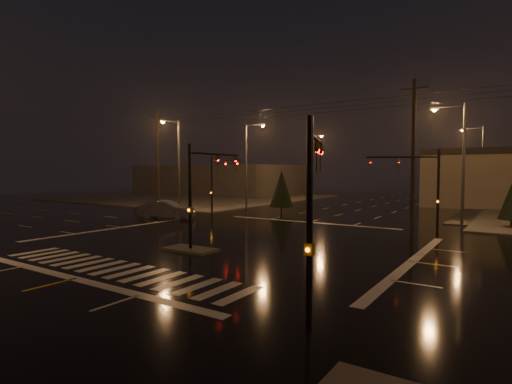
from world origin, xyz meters
The scene contains 21 objects.
ground centered at (0.00, 0.00, 0.00)m, with size 140.00×140.00×0.00m, color black.
sidewalk_nw centered at (-30.00, 30.00, 0.06)m, with size 36.00×36.00×0.12m, color #413F3A.
median_island centered at (0.00, -4.00, 0.07)m, with size 3.00×1.60×0.15m, color #413F3A.
crosswalk centered at (0.00, -9.00, 0.01)m, with size 15.00×2.60×0.01m, color beige.
stop_bar_near centered at (0.00, -11.00, 0.01)m, with size 16.00×0.50×0.01m, color beige.
stop_bar_far centered at (0.00, 11.00, 0.01)m, with size 16.00×0.50×0.01m, color beige.
commercial_block centered at (-35.00, 42.00, 2.80)m, with size 30.00×18.00×5.60m, color #45413D.
signal_mast_median centered at (0.00, -3.07, 3.75)m, with size 0.25×4.59×6.00m.
signal_mast_ne centered at (9.50, 10.14, 3.79)m, with size 4.84×1.86×6.00m.
signal_mast_nw centered at (-9.50, 10.14, 3.79)m, with size 4.84×1.86×6.00m.
signal_mast_se centered at (10.23, -9.75, 3.71)m, with size 1.55×3.87×6.00m.
streetlight_1 centered at (-11.18, 18.00, 5.80)m, with size 2.77×0.32×10.00m.
streetlight_2 centered at (-11.18, 34.00, 5.80)m, with size 2.77×0.32×10.00m.
streetlight_3 centered at (11.18, 16.00, 5.80)m, with size 2.77×0.32×10.00m.
streetlight_4 centered at (11.18, 36.00, 5.80)m, with size 2.77×0.32×10.00m.
streetlight_5 centered at (-16.00, 11.18, 5.80)m, with size 0.32×2.77×10.00m.
utility_pole_0 centered at (-22.00, 14.00, 6.13)m, with size 2.20×0.32×12.00m.
utility_pole_1 centered at (8.00, 14.00, 6.13)m, with size 2.20×0.32×12.00m.
conifer_0 centered at (14.92, 16.29, 2.22)m, with size 1.95×1.95×3.74m.
conifer_3 centered at (-5.64, 16.12, 2.66)m, with size 2.51×2.51×4.62m.
car_crossing centered at (-12.32, 6.03, 0.86)m, with size 1.81×5.20×1.71m, color slate.
Camera 1 is at (15.33, -20.50, 4.48)m, focal length 28.00 mm.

